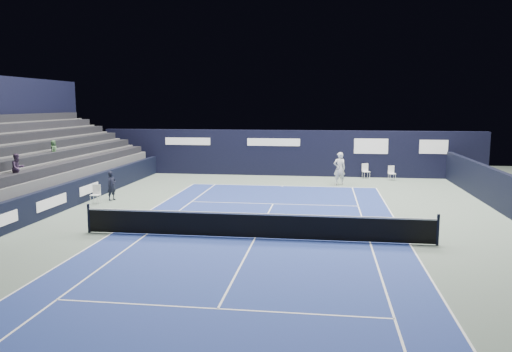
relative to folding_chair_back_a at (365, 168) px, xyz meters
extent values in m
plane|color=#596A5E|center=(-5.15, -13.83, -0.65)|extent=(48.00, 48.00, 0.00)
cube|color=navy|center=(-5.15, -15.83, -0.65)|extent=(10.97, 23.77, 0.01)
cube|color=black|center=(5.35, -9.83, 0.25)|extent=(0.30, 22.00, 1.80)
cube|color=white|center=(0.05, -0.13, -0.20)|extent=(0.55, 0.54, 0.04)
cube|color=white|center=(-0.02, 0.06, 0.07)|extent=(0.42, 0.17, 0.52)
cylinder|color=white|center=(0.16, 0.10, -0.43)|extent=(0.02, 0.02, 0.46)
cylinder|color=white|center=(-0.19, -0.03, -0.43)|extent=(0.02, 0.02, 0.46)
cylinder|color=white|center=(0.28, -0.23, -0.43)|extent=(0.02, 0.02, 0.46)
cylinder|color=white|center=(-0.07, -0.36, -0.43)|extent=(0.02, 0.02, 0.46)
cube|color=white|center=(-0.03, 0.08, 0.15)|extent=(0.36, 0.19, 0.33)
cube|color=white|center=(1.63, -0.74, -0.22)|extent=(0.49, 0.47, 0.04)
cube|color=white|center=(1.59, -0.56, 0.03)|extent=(0.41, 0.12, 0.49)
cylinder|color=white|center=(1.76, -0.54, -0.44)|extent=(0.02, 0.02, 0.43)
cylinder|color=white|center=(1.42, -0.62, -0.44)|extent=(0.02, 0.02, 0.43)
cylinder|color=white|center=(1.84, -0.87, -0.44)|extent=(0.02, 0.02, 0.43)
cylinder|color=white|center=(1.49, -0.95, -0.44)|extent=(0.02, 0.02, 0.43)
cube|color=white|center=(-13.83, -10.54, -0.22)|extent=(0.41, 0.39, 0.04)
cube|color=white|center=(-13.83, -10.35, 0.03)|extent=(0.41, 0.03, 0.49)
cylinder|color=white|center=(-13.65, -10.37, -0.44)|extent=(0.02, 0.02, 0.43)
cylinder|color=white|center=(-14.01, -10.37, -0.44)|extent=(0.02, 0.02, 0.43)
cylinder|color=white|center=(-13.65, -10.71, -0.44)|extent=(0.02, 0.02, 0.43)
cylinder|color=white|center=(-14.01, -10.71, -0.44)|extent=(0.02, 0.02, 0.43)
imported|color=black|center=(-13.39, -9.57, 0.09)|extent=(0.55, 0.64, 1.49)
cube|color=white|center=(-5.15, -3.95, -0.64)|extent=(10.97, 0.06, 0.00)
cube|color=white|center=(0.34, -15.83, -0.64)|extent=(0.06, 23.77, 0.00)
cube|color=white|center=(-10.63, -15.83, -0.64)|extent=(0.06, 23.77, 0.00)
cube|color=white|center=(-1.03, -15.83, -0.64)|extent=(0.06, 23.77, 0.00)
cube|color=white|center=(-9.26, -15.83, -0.64)|extent=(0.06, 23.77, 0.00)
cube|color=white|center=(-5.15, -9.43, -0.64)|extent=(8.23, 0.06, 0.00)
cube|color=white|center=(-5.15, -22.23, -0.64)|extent=(8.23, 0.06, 0.00)
cube|color=white|center=(-5.15, -15.83, -0.64)|extent=(0.06, 12.80, 0.00)
cube|color=white|center=(-5.15, -4.10, -0.64)|extent=(0.06, 0.30, 0.00)
cylinder|color=black|center=(1.25, -15.83, -0.10)|extent=(0.10, 0.10, 1.10)
cylinder|color=black|center=(-11.55, -15.83, -0.10)|extent=(0.10, 0.10, 1.10)
cube|color=black|center=(-5.15, -15.83, -0.19)|extent=(12.80, 0.03, 0.86)
cube|color=white|center=(-5.15, -15.83, 0.26)|extent=(12.80, 0.05, 0.06)
cube|color=black|center=(-5.15, 0.67, 0.90)|extent=(26.00, 0.60, 3.10)
cube|color=silver|center=(-12.15, 0.35, 1.65)|extent=(3.20, 0.02, 0.50)
cube|color=silver|center=(-6.15, 0.35, 1.65)|extent=(3.60, 0.02, 0.50)
cube|color=silver|center=(0.35, 0.35, 1.45)|extent=(2.20, 0.02, 1.00)
cube|color=silver|center=(4.35, 0.35, 1.45)|extent=(1.80, 0.02, 0.90)
cube|color=black|center=(-14.65, -9.83, -0.05)|extent=(0.30, 22.00, 1.20)
cube|color=silver|center=(-14.48, -16.83, -0.05)|extent=(0.02, 2.00, 0.45)
cube|color=silver|center=(-14.48, -13.33, -0.05)|extent=(0.02, 2.40, 0.45)
cube|color=silver|center=(-14.48, -9.83, -0.05)|extent=(0.02, 2.00, 0.45)
cube|color=#48484A|center=(-15.25, -8.83, 0.17)|extent=(0.90, 16.00, 1.65)
cube|color=#505053|center=(-16.15, -8.83, 0.40)|extent=(0.90, 16.00, 2.10)
cube|color=#4E4E51|center=(-17.05, -8.83, 0.62)|extent=(0.90, 16.00, 2.55)
cube|color=#4E4E50|center=(-17.95, -8.83, 0.85)|extent=(0.90, 16.00, 3.00)
cube|color=#505153|center=(-18.85, -8.83, 1.07)|extent=(0.90, 16.00, 3.45)
cube|color=#4B4B4D|center=(-19.75, -8.83, 1.30)|extent=(0.90, 16.00, 3.90)
cube|color=black|center=(-15.25, -8.83, 1.20)|extent=(0.63, 15.20, 0.40)
cube|color=black|center=(-16.15, -8.83, 1.65)|extent=(0.63, 15.20, 0.40)
cube|color=black|center=(-17.05, -8.83, 2.10)|extent=(0.63, 15.20, 0.40)
cube|color=black|center=(-17.95, -8.83, 2.55)|extent=(0.63, 15.20, 0.40)
cube|color=black|center=(-18.85, -8.83, 3.00)|extent=(0.63, 15.20, 0.40)
cube|color=black|center=(-19.75, -8.83, 3.45)|extent=(0.63, 15.20, 0.40)
imported|color=#3A2945|center=(-15.25, -14.46, 1.59)|extent=(0.63, 0.71, 1.19)
imported|color=#345432|center=(-16.15, -10.08, 1.93)|extent=(0.40, 0.53, 0.97)
imported|color=silver|center=(-1.78, -3.03, 0.34)|extent=(0.82, 0.65, 2.00)
cylinder|color=black|center=(-1.93, -3.33, 0.40)|extent=(0.03, 0.29, 0.13)
torus|color=black|center=(-1.93, -3.58, 0.50)|extent=(0.30, 0.13, 0.29)
camera|label=1|loc=(-2.69, -33.34, 4.20)|focal=35.00mm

